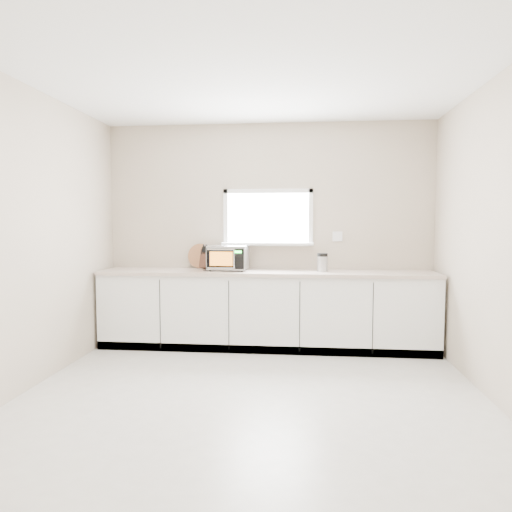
# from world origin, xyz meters

# --- Properties ---
(ground) EXTENTS (4.00, 4.00, 0.00)m
(ground) POSITION_xyz_m (0.00, 0.00, 0.00)
(ground) COLOR beige
(ground) RESTS_ON ground
(back_wall) EXTENTS (4.00, 0.17, 2.70)m
(back_wall) POSITION_xyz_m (0.00, 2.00, 1.36)
(back_wall) COLOR #C5B39C
(back_wall) RESTS_ON ground
(cabinets) EXTENTS (3.92, 0.60, 0.88)m
(cabinets) POSITION_xyz_m (0.00, 1.70, 0.44)
(cabinets) COLOR white
(cabinets) RESTS_ON ground
(countertop) EXTENTS (3.92, 0.64, 0.04)m
(countertop) POSITION_xyz_m (0.00, 1.69, 0.90)
(countertop) COLOR #B5A996
(countertop) RESTS_ON cabinets
(microwave) EXTENTS (0.47, 0.40, 0.29)m
(microwave) POSITION_xyz_m (-0.46, 1.72, 1.07)
(microwave) COLOR black
(microwave) RESTS_ON countertop
(knife_block) EXTENTS (0.16, 0.23, 0.31)m
(knife_block) POSITION_xyz_m (-0.72, 1.71, 1.05)
(knife_block) COLOR #482419
(knife_block) RESTS_ON countertop
(cutting_board) EXTENTS (0.31, 0.07, 0.31)m
(cutting_board) POSITION_xyz_m (-0.85, 1.94, 1.07)
(cutting_board) COLOR brown
(cutting_board) RESTS_ON countertop
(coffee_grinder) EXTENTS (0.15, 0.15, 0.22)m
(coffee_grinder) POSITION_xyz_m (0.66, 1.71, 1.03)
(coffee_grinder) COLOR #B5B7BC
(coffee_grinder) RESTS_ON countertop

